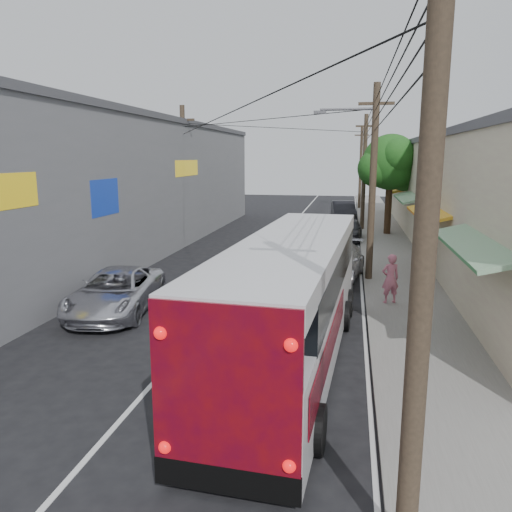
% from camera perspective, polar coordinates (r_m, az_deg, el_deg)
% --- Properties ---
extents(ground, '(120.00, 120.00, 0.00)m').
position_cam_1_polar(ground, '(10.39, -16.48, -18.89)').
color(ground, black).
rests_on(ground, ground).
extents(sidewalk, '(3.00, 80.00, 0.12)m').
position_cam_1_polar(sidewalk, '(28.46, 14.90, 0.61)').
color(sidewalk, slate).
rests_on(sidewalk, ground).
extents(building_right, '(7.09, 40.00, 6.25)m').
position_cam_1_polar(building_right, '(30.72, 23.37, 6.65)').
color(building_right, beige).
rests_on(building_right, ground).
extents(building_left, '(7.20, 36.00, 7.25)m').
position_cam_1_polar(building_left, '(28.96, -15.76, 7.91)').
color(building_left, slate).
rests_on(building_left, ground).
extents(utility_poles, '(11.80, 45.28, 8.00)m').
position_cam_1_polar(utility_poles, '(28.29, 8.37, 9.11)').
color(utility_poles, '#473828').
rests_on(utility_poles, ground).
extents(street_tree, '(4.40, 4.00, 6.60)m').
position_cam_1_polar(street_tree, '(34.03, 15.23, 10.10)').
color(street_tree, '#3F2B19').
rests_on(street_tree, ground).
extents(coach_bus, '(3.09, 11.20, 3.19)m').
position_cam_1_polar(coach_bus, '(12.58, 4.23, -4.87)').
color(coach_bus, silver).
rests_on(coach_bus, ground).
extents(jeepney, '(3.04, 5.40, 1.42)m').
position_cam_1_polar(jeepney, '(17.39, -15.72, -3.92)').
color(jeepney, silver).
rests_on(jeepney, ground).
extents(parked_suv, '(2.75, 5.32, 1.48)m').
position_cam_1_polar(parked_suv, '(21.42, 9.05, -0.73)').
color(parked_suv, '#A9AAB2').
rests_on(parked_suv, ground).
extents(parked_car_mid, '(1.81, 4.09, 1.37)m').
position_cam_1_polar(parked_car_mid, '(31.57, 10.50, 2.97)').
color(parked_car_mid, '#242429').
rests_on(parked_car_mid, ground).
extents(parked_car_far, '(2.23, 5.13, 1.64)m').
position_cam_1_polar(parked_car_far, '(40.84, 9.94, 5.04)').
color(parked_car_far, black).
rests_on(parked_car_far, ground).
extents(pedestrian_near, '(0.74, 0.61, 1.74)m').
position_cam_1_polar(pedestrian_near, '(17.94, 15.11, -2.51)').
color(pedestrian_near, '#C96A82').
rests_on(pedestrian_near, sidewalk).
extents(pedestrian_far, '(1.00, 0.92, 1.67)m').
position_cam_1_polar(pedestrian_far, '(22.73, 18.78, 0.05)').
color(pedestrian_far, '#95ACD8').
rests_on(pedestrian_far, sidewalk).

